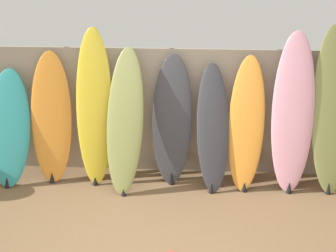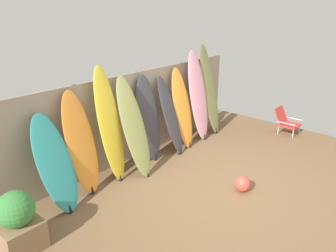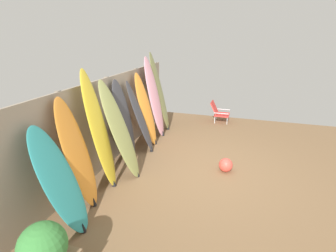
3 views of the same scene
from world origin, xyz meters
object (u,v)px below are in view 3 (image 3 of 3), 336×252
object	(u,v)px
surfboard_olive_3	(120,130)
surfboard_pink_7	(154,98)
surfboard_orange_6	(146,110)
beach_chair	(219,112)
surfboard_yellow_2	(99,131)
surfboard_teal_0	(60,182)
surfboard_olive_8	(160,93)
surfboard_orange_1	(77,155)
surfboard_charcoal_4	(124,122)
surfboard_charcoal_5	(140,118)
beach_ball	(226,165)

from	to	relation	value
surfboard_olive_3	surfboard_pink_7	xyz separation A→B (m)	(2.19, 0.12, 0.11)
surfboard_orange_6	beach_chair	size ratio (longest dim) A/B	2.78
surfboard_yellow_2	surfboard_teal_0	bearing A→B (deg)	-175.51
surfboard_orange_6	surfboard_olive_8	world-z (taller)	surfboard_olive_8
surfboard_orange_1	surfboard_pink_7	world-z (taller)	surfboard_pink_7
surfboard_orange_1	surfboard_pink_7	size ratio (longest dim) A/B	0.85
surfboard_orange_1	beach_chair	world-z (taller)	surfboard_orange_1
surfboard_teal_0	surfboard_pink_7	xyz separation A→B (m)	(3.80, 0.05, 0.28)
surfboard_yellow_2	surfboard_olive_8	bearing A→B (deg)	-0.21
surfboard_pink_7	surfboard_charcoal_4	bearing A→B (deg)	176.58
surfboard_teal_0	surfboard_orange_1	bearing A→B (deg)	11.56
surfboard_teal_0	surfboard_orange_6	world-z (taller)	surfboard_orange_6
surfboard_orange_1	surfboard_olive_3	xyz separation A→B (m)	(1.05, -0.18, 0.05)
surfboard_orange_1	surfboard_charcoal_4	xyz separation A→B (m)	(1.66, 0.03, -0.01)
surfboard_charcoal_4	beach_chair	xyz separation A→B (m)	(3.27, -1.59, -0.55)
surfboard_charcoal_4	surfboard_orange_6	bearing A→B (deg)	-5.26
surfboard_charcoal_5	surfboard_pink_7	distance (m)	1.06
surfboard_olive_3	surfboard_charcoal_4	xyz separation A→B (m)	(0.61, 0.21, -0.05)
surfboard_yellow_2	surfboard_orange_6	xyz separation A→B (m)	(2.03, -0.04, -0.17)
surfboard_charcoal_5	beach_chair	bearing A→B (deg)	-28.34
surfboard_olive_3	surfboard_olive_8	bearing A→B (deg)	3.03
surfboard_olive_8	beach_chair	distance (m)	2.07
surfboard_orange_1	surfboard_charcoal_4	bearing A→B (deg)	1.10
surfboard_charcoal_4	surfboard_olive_3	bearing A→B (deg)	-160.97
surfboard_orange_6	surfboard_pink_7	xyz separation A→B (m)	(0.59, -0.00, 0.17)
surfboard_charcoal_5	beach_chair	size ratio (longest dim) A/B	2.61
surfboard_charcoal_5	beach_ball	distance (m)	2.17
surfboard_teal_0	beach_chair	world-z (taller)	surfboard_teal_0
surfboard_yellow_2	surfboard_charcoal_4	world-z (taller)	surfboard_yellow_2
beach_chair	surfboard_olive_8	bearing A→B (deg)	116.75
surfboard_orange_1	surfboard_olive_3	distance (m)	1.06
surfboard_charcoal_5	beach_ball	bearing A→B (deg)	-102.12
surfboard_yellow_2	surfboard_olive_8	distance (m)	3.14
surfboard_charcoal_4	surfboard_charcoal_5	xyz separation A→B (m)	(0.55, -0.12, -0.05)
surfboard_orange_6	surfboard_pink_7	distance (m)	0.61
surfboard_teal_0	surfboard_olive_3	world-z (taller)	surfboard_olive_3
surfboard_charcoal_5	surfboard_yellow_2	bearing A→B (deg)	177.54
surfboard_olive_3	surfboard_orange_6	xyz separation A→B (m)	(1.60, 0.12, -0.05)
beach_ball	surfboard_olive_8	bearing A→B (deg)	46.28
beach_ball	surfboard_charcoal_4	bearing A→B (deg)	93.13
surfboard_charcoal_4	beach_ball	distance (m)	2.26
surfboard_pink_7	beach_ball	xyz separation A→B (m)	(-1.46, -2.04, -0.90)
surfboard_yellow_2	beach_chair	world-z (taller)	surfboard_yellow_2
beach_chair	surfboard_orange_6	bearing A→B (deg)	135.78
surfboard_orange_6	beach_ball	world-z (taller)	surfboard_orange_6
surfboard_olive_3	surfboard_orange_1	bearing A→B (deg)	170.33
beach_ball	surfboard_orange_6	bearing A→B (deg)	66.90
surfboard_orange_1	surfboard_olive_8	bearing A→B (deg)	-0.53
surfboard_charcoal_5	surfboard_pink_7	bearing A→B (deg)	1.63
surfboard_charcoal_5	beach_chair	xyz separation A→B (m)	(2.72, -1.47, -0.49)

